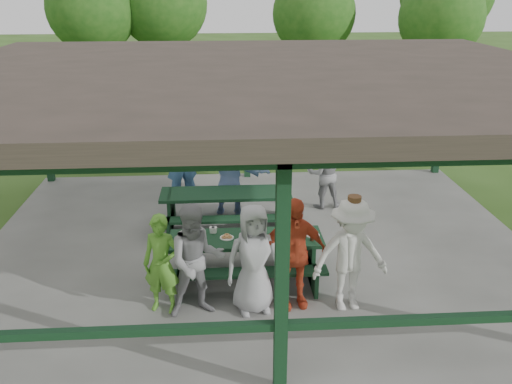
{
  "coord_description": "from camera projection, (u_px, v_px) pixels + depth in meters",
  "views": [
    {
      "loc": [
        -0.62,
        -8.95,
        4.66
      ],
      "look_at": [
        -0.05,
        -0.3,
        1.27
      ],
      "focal_mm": 38.0,
      "sensor_mm": 36.0,
      "label": 1
    }
  ],
  "objects": [
    {
      "name": "contestant_grey_left",
      "position": [
        197.0,
        261.0,
        7.66
      ],
      "size": [
        0.94,
        0.8,
        1.71
      ],
      "primitive_type": "imported",
      "rotation": [
        0.0,
        0.0,
        0.19
      ],
      "color": "gray",
      "rests_on": "concrete_slab"
    },
    {
      "name": "tree_left",
      "position": [
        162.0,
        4.0,
        21.72
      ],
      "size": [
        3.6,
        3.6,
        5.62
      ],
      "color": "#322014",
      "rests_on": "ground"
    },
    {
      "name": "pavilion_structure",
      "position": [
        258.0,
        78.0,
        8.9
      ],
      "size": [
        10.6,
        8.6,
        3.24
      ],
      "color": "black",
      "rests_on": "concrete_slab"
    },
    {
      "name": "spectator_blue",
      "position": [
        181.0,
        162.0,
        11.67
      ],
      "size": [
        0.78,
        0.64,
        1.85
      ],
      "primitive_type": "imported",
      "rotation": [
        0.0,
        0.0,
        3.47
      ],
      "color": "#386394",
      "rests_on": "concrete_slab"
    },
    {
      "name": "pickup_truck",
      "position": [
        254.0,
        112.0,
        17.37
      ],
      "size": [
        5.69,
        4.42,
        1.44
      ],
      "primitive_type": "imported",
      "rotation": [
        0.0,
        0.0,
        1.11
      ],
      "color": "silver",
      "rests_on": "ground"
    },
    {
      "name": "contestant_red",
      "position": [
        293.0,
        253.0,
        7.87
      ],
      "size": [
        1.06,
        0.57,
        1.72
      ],
      "primitive_type": "imported",
      "rotation": [
        0.0,
        0.0,
        0.16
      ],
      "color": "#BA3E21",
      "rests_on": "concrete_slab"
    },
    {
      "name": "concrete_slab",
      "position": [
        258.0,
        247.0,
        10.04
      ],
      "size": [
        10.0,
        8.0,
        0.1
      ],
      "primitive_type": "cube",
      "color": "slate",
      "rests_on": "ground"
    },
    {
      "name": "farm_trailer",
      "position": [
        105.0,
        118.0,
        16.93
      ],
      "size": [
        3.81,
        2.22,
        1.32
      ],
      "rotation": [
        0.0,
        0.0,
        0.25
      ],
      "color": "#1B4497",
      "rests_on": "ground"
    },
    {
      "name": "tree_far_left",
      "position": [
        92.0,
        9.0,
        20.87
      ],
      "size": [
        3.46,
        3.46,
        5.41
      ],
      "color": "#322014",
      "rests_on": "ground"
    },
    {
      "name": "contestant_grey_mid",
      "position": [
        254.0,
        259.0,
        7.76
      ],
      "size": [
        0.9,
        0.67,
        1.66
      ],
      "primitive_type": "imported",
      "rotation": [
        0.0,
        0.0,
        0.19
      ],
      "color": "#999A9C",
      "rests_on": "concrete_slab"
    },
    {
      "name": "picnic_table_far",
      "position": [
        226.0,
        205.0,
        10.55
      ],
      "size": [
        2.51,
        1.39,
        0.75
      ],
      "color": "black",
      "rests_on": "concrete_slab"
    },
    {
      "name": "spectator_lblue",
      "position": [
        230.0,
        173.0,
        11.09
      ],
      "size": [
        1.7,
        1.08,
        1.75
      ],
      "primitive_type": "imported",
      "rotation": [
        0.0,
        0.0,
        2.76
      ],
      "color": "#90AEDF",
      "rests_on": "concrete_slab"
    },
    {
      "name": "contestant_white_fedora",
      "position": [
        350.0,
        255.0,
        7.8
      ],
      "size": [
        1.17,
        0.74,
        1.79
      ],
      "rotation": [
        0.0,
        0.0,
        0.09
      ],
      "color": "beige",
      "rests_on": "concrete_slab"
    },
    {
      "name": "picnic_table_near",
      "position": [
        246.0,
        253.0,
        8.71
      ],
      "size": [
        2.44,
        1.39,
        0.75
      ],
      "color": "black",
      "rests_on": "concrete_slab"
    },
    {
      "name": "ground",
      "position": [
        258.0,
        250.0,
        10.05
      ],
      "size": [
        90.0,
        90.0,
        0.0
      ],
      "primitive_type": "plane",
      "color": "#2E4D18",
      "rests_on": "ground"
    },
    {
      "name": "table_setting",
      "position": [
        241.0,
        234.0,
        8.63
      ],
      "size": [
        2.31,
        0.45,
        0.1
      ],
      "color": "white",
      "rests_on": "picnic_table_near"
    },
    {
      "name": "tree_right",
      "position": [
        441.0,
        18.0,
        20.41
      ],
      "size": [
        3.19,
        3.19,
        4.98
      ],
      "color": "#322014",
      "rests_on": "ground"
    },
    {
      "name": "contestant_green",
      "position": [
        162.0,
        264.0,
        7.78
      ],
      "size": [
        0.63,
        0.5,
        1.51
      ],
      "primitive_type": "imported",
      "rotation": [
        0.0,
        0.0,
        -0.27
      ],
      "color": "#54982C",
      "rests_on": "concrete_slab"
    },
    {
      "name": "tree_mid",
      "position": [
        314.0,
        14.0,
        21.3
      ],
      "size": [
        3.26,
        3.26,
        5.1
      ],
      "color": "#322014",
      "rests_on": "ground"
    },
    {
      "name": "spectator_grey",
      "position": [
        324.0,
        173.0,
        11.45
      ],
      "size": [
        0.76,
        0.61,
        1.53
      ],
      "primitive_type": "imported",
      "rotation": [
        0.0,
        0.0,
        3.18
      ],
      "color": "gray",
      "rests_on": "concrete_slab"
    }
  ]
}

